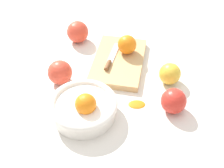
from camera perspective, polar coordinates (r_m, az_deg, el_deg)
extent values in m
plane|color=silver|center=(0.99, 2.00, 0.58)|extent=(2.40, 2.40, 0.00)
cylinder|color=white|center=(0.88, -5.34, -4.73)|extent=(0.18, 0.18, 0.05)
torus|color=white|center=(0.86, -5.44, -3.68)|extent=(0.20, 0.20, 0.02)
sphere|color=orange|center=(0.84, -4.95, -3.77)|extent=(0.06, 0.06, 0.06)
cube|color=tan|center=(1.05, 1.22, 4.25)|extent=(0.29, 0.22, 0.02)
sphere|color=orange|center=(1.06, 2.84, 7.40)|extent=(0.07, 0.07, 0.07)
cube|color=silver|center=(1.07, 0.34, 5.88)|extent=(0.11, 0.05, 0.00)
cylinder|color=brown|center=(1.01, -0.79, 3.53)|extent=(0.05, 0.03, 0.01)
sphere|color=#D6422D|center=(1.15, -6.45, 9.67)|extent=(0.08, 0.08, 0.08)
sphere|color=red|center=(0.90, 11.46, -3.12)|extent=(0.07, 0.07, 0.07)
sphere|color=#D6422D|center=(0.98, -9.72, 2.15)|extent=(0.08, 0.08, 0.08)
sphere|color=gold|center=(0.98, 10.79, 1.91)|extent=(0.07, 0.07, 0.07)
ellipsoid|color=orange|center=(0.92, 4.69, -3.69)|extent=(0.04, 0.05, 0.01)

